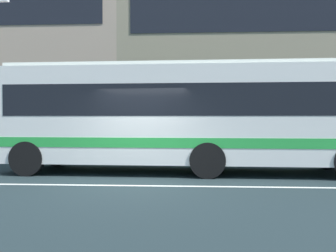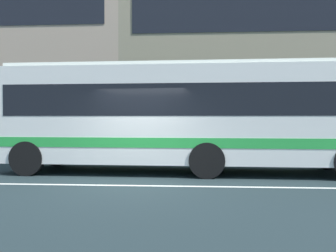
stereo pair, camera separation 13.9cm
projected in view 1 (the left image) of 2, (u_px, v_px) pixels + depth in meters
name	position (u px, v px, depth m)	size (l,w,h in m)	color
ground_plane	(133.00, 186.00, 9.85)	(160.00, 160.00, 0.00)	#1F2C2E
lane_centre_line	(133.00, 186.00, 9.85)	(60.00, 0.16, 0.01)	silver
hedge_row_far	(63.00, 150.00, 16.48)	(22.68, 1.10, 0.72)	#165223
apartment_block_right	(274.00, 45.00, 25.97)	(18.66, 10.82, 12.81)	gray
transit_bus	(185.00, 113.00, 12.25)	(11.13, 2.95, 3.29)	silver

